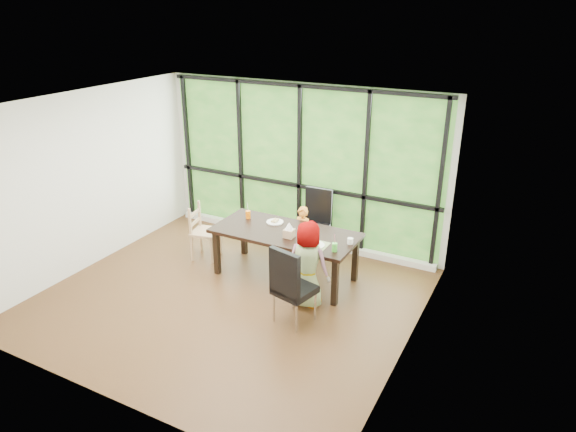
% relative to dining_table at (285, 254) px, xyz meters
% --- Properties ---
extents(ground, '(5.00, 5.00, 0.00)m').
position_rel_dining_table_xyz_m(ground, '(-0.41, -0.92, -0.38)').
color(ground, black).
rests_on(ground, ground).
extents(back_wall, '(5.00, 0.00, 5.00)m').
position_rel_dining_table_xyz_m(back_wall, '(-0.41, 1.33, 0.98)').
color(back_wall, silver).
rests_on(back_wall, ground).
extents(foliage_backdrop, '(4.80, 0.02, 2.65)m').
position_rel_dining_table_xyz_m(foliage_backdrop, '(-0.41, 1.31, 0.98)').
color(foliage_backdrop, '#26521D').
rests_on(foliage_backdrop, back_wall).
extents(window_mullions, '(4.80, 0.06, 2.65)m').
position_rel_dining_table_xyz_m(window_mullions, '(-0.41, 1.27, 0.98)').
color(window_mullions, black).
rests_on(window_mullions, back_wall).
extents(window_sill, '(4.80, 0.12, 0.10)m').
position_rel_dining_table_xyz_m(window_sill, '(-0.41, 1.23, -0.33)').
color(window_sill, silver).
rests_on(window_sill, ground).
extents(dining_table, '(2.22, 1.18, 0.75)m').
position_rel_dining_table_xyz_m(dining_table, '(0.00, 0.00, 0.00)').
color(dining_table, black).
rests_on(dining_table, ground).
extents(chair_window_leather, '(0.48, 0.48, 1.08)m').
position_rel_dining_table_xyz_m(chair_window_leather, '(0.04, 0.92, 0.17)').
color(chair_window_leather, black).
rests_on(chair_window_leather, ground).
extents(chair_interior_leather, '(0.56, 0.56, 1.08)m').
position_rel_dining_table_xyz_m(chair_interior_leather, '(0.66, -0.99, 0.17)').
color(chair_interior_leather, black).
rests_on(chair_interior_leather, ground).
extents(chair_end_beech, '(0.48, 0.50, 0.90)m').
position_rel_dining_table_xyz_m(chair_end_beech, '(-1.44, -0.02, 0.08)').
color(chair_end_beech, '#A47D5B').
rests_on(chair_end_beech, ground).
extents(child_toddler, '(0.36, 0.26, 0.93)m').
position_rel_dining_table_xyz_m(child_toddler, '(0.00, 0.58, 0.09)').
color(child_toddler, orange).
rests_on(child_toddler, ground).
extents(child_older, '(0.60, 0.39, 1.23)m').
position_rel_dining_table_xyz_m(child_older, '(0.63, -0.54, 0.24)').
color(child_older, gray).
rests_on(child_older, ground).
extents(placemat, '(0.39, 0.28, 0.01)m').
position_rel_dining_table_xyz_m(placemat, '(0.56, -0.20, 0.38)').
color(placemat, tan).
rests_on(placemat, dining_table).
extents(plate_far, '(0.26, 0.26, 0.02)m').
position_rel_dining_table_xyz_m(plate_far, '(-0.29, 0.22, 0.38)').
color(plate_far, white).
rests_on(plate_far, dining_table).
extents(plate_near, '(0.27, 0.27, 0.02)m').
position_rel_dining_table_xyz_m(plate_near, '(0.59, -0.24, 0.38)').
color(plate_near, white).
rests_on(plate_near, dining_table).
extents(orange_cup, '(0.08, 0.08, 0.12)m').
position_rel_dining_table_xyz_m(orange_cup, '(-0.74, 0.18, 0.44)').
color(orange_cup, orange).
rests_on(orange_cup, dining_table).
extents(green_cup, '(0.07, 0.07, 0.12)m').
position_rel_dining_table_xyz_m(green_cup, '(0.89, -0.26, 0.43)').
color(green_cup, '#4EDB3F').
rests_on(green_cup, dining_table).
extents(white_mug, '(0.08, 0.08, 0.08)m').
position_rel_dining_table_xyz_m(white_mug, '(1.00, 0.05, 0.42)').
color(white_mug, white).
rests_on(white_mug, dining_table).
extents(tissue_box, '(0.14, 0.14, 0.12)m').
position_rel_dining_table_xyz_m(tissue_box, '(0.14, -0.15, 0.44)').
color(tissue_box, tan).
rests_on(tissue_box, dining_table).
extents(crepe_rolls_far, '(0.10, 0.12, 0.04)m').
position_rel_dining_table_xyz_m(crepe_rolls_far, '(-0.29, 0.22, 0.41)').
color(crepe_rolls_far, tan).
rests_on(crepe_rolls_far, plate_far).
extents(crepe_rolls_near, '(0.10, 0.12, 0.04)m').
position_rel_dining_table_xyz_m(crepe_rolls_near, '(0.59, -0.24, 0.41)').
color(crepe_rolls_near, tan).
rests_on(crepe_rolls_near, plate_near).
extents(straw_white, '(0.01, 0.04, 0.20)m').
position_rel_dining_table_xyz_m(straw_white, '(-0.74, 0.18, 0.54)').
color(straw_white, white).
rests_on(straw_white, orange_cup).
extents(straw_pink, '(0.01, 0.04, 0.20)m').
position_rel_dining_table_xyz_m(straw_pink, '(0.89, -0.26, 0.53)').
color(straw_pink, pink).
rests_on(straw_pink, green_cup).
extents(tissue, '(0.12, 0.12, 0.11)m').
position_rel_dining_table_xyz_m(tissue, '(0.14, -0.15, 0.55)').
color(tissue, white).
rests_on(tissue, tissue_box).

